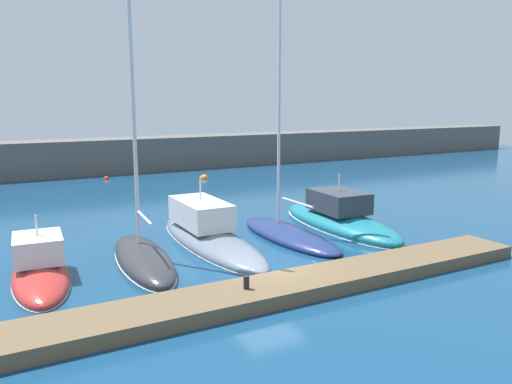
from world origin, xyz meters
TOP-DOWN VIEW (x-y plane):
  - ground_plane at (0.00, 0.00)m, footprint 120.00×120.00m
  - dock_pier at (0.00, -2.13)m, footprint 20.32×2.15m
  - breakwater_seawall at (0.00, 31.22)m, footprint 108.00×3.82m
  - motorboat_red_nearest at (-7.79, 3.40)m, footprint 2.42×6.29m
  - sailboat_charcoal_second at (-3.85, 3.54)m, footprint 2.58×7.41m
  - motorboat_slate_third at (-0.30, 5.06)m, footprint 2.65×10.31m
  - sailboat_navy_fourth at (3.49, 3.93)m, footprint 2.45×7.64m
  - motorboat_teal_fifth at (7.04, 4.63)m, footprint 3.42×9.65m
  - mooring_buoy_red at (-0.29, 27.04)m, footprint 0.52×0.52m
  - mooring_buoy_orange at (7.12, 23.33)m, footprint 0.74×0.74m
  - dock_bollard at (-2.01, -2.13)m, footprint 0.20×0.20m

SIDE VIEW (x-z plane):
  - ground_plane at x=0.00m, z-range 0.00..0.00m
  - mooring_buoy_red at x=-0.29m, z-range -0.26..0.26m
  - mooring_buoy_orange at x=7.12m, z-range -0.37..0.37m
  - sailboat_navy_fourth at x=3.49m, z-range -5.80..6.26m
  - dock_pier at x=0.00m, z-range 0.00..0.48m
  - sailboat_charcoal_second at x=-3.85m, z-range -7.24..7.89m
  - motorboat_red_nearest at x=-7.79m, z-range -1.03..1.74m
  - motorboat_slate_third at x=-0.30m, z-range -1.32..2.11m
  - motorboat_teal_fifth at x=7.04m, z-range -1.22..2.02m
  - dock_bollard at x=-2.01m, z-range 0.48..0.92m
  - breakwater_seawall at x=0.00m, z-range 0.00..3.12m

